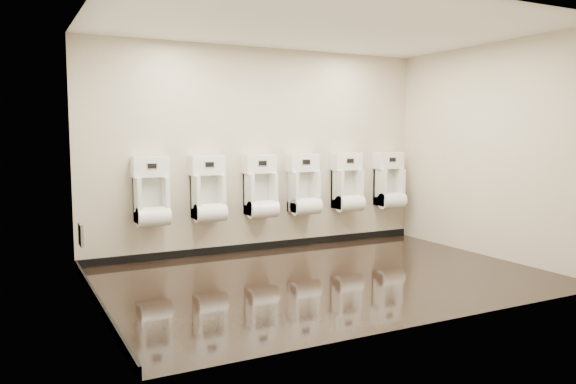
% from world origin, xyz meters
% --- Properties ---
extents(ground, '(5.00, 3.50, 0.00)m').
position_xyz_m(ground, '(0.00, 0.00, 0.00)').
color(ground, black).
rests_on(ground, ground).
extents(ceiling, '(5.00, 3.50, 0.00)m').
position_xyz_m(ceiling, '(0.00, 0.00, 2.80)').
color(ceiling, white).
extents(back_wall, '(5.00, 0.02, 2.80)m').
position_xyz_m(back_wall, '(0.00, 1.75, 1.40)').
color(back_wall, beige).
rests_on(back_wall, ground).
extents(front_wall, '(5.00, 0.02, 2.80)m').
position_xyz_m(front_wall, '(0.00, -1.75, 1.40)').
color(front_wall, beige).
rests_on(front_wall, ground).
extents(left_wall, '(0.02, 3.50, 2.80)m').
position_xyz_m(left_wall, '(-2.50, 0.00, 1.40)').
color(left_wall, beige).
rests_on(left_wall, ground).
extents(right_wall, '(0.02, 3.50, 2.80)m').
position_xyz_m(right_wall, '(2.50, 0.00, 1.40)').
color(right_wall, beige).
rests_on(right_wall, ground).
extents(tile_overlay_left, '(0.01, 3.50, 2.80)m').
position_xyz_m(tile_overlay_left, '(-2.50, 0.00, 1.40)').
color(tile_overlay_left, silver).
rests_on(tile_overlay_left, ground).
extents(skirting_back, '(5.00, 0.02, 0.10)m').
position_xyz_m(skirting_back, '(0.00, 1.74, 0.05)').
color(skirting_back, black).
rests_on(skirting_back, ground).
extents(skirting_left, '(0.02, 3.50, 0.10)m').
position_xyz_m(skirting_left, '(-2.49, 0.00, 0.05)').
color(skirting_left, black).
rests_on(skirting_left, ground).
extents(access_panel, '(0.04, 0.25, 0.25)m').
position_xyz_m(access_panel, '(-2.48, 1.20, 0.50)').
color(access_panel, '#9E9EA3').
rests_on(access_panel, left_wall).
extents(urinal_0, '(0.46, 0.34, 0.85)m').
position_xyz_m(urinal_0, '(-1.59, 1.60, 0.85)').
color(urinal_0, white).
rests_on(urinal_0, back_wall).
extents(urinal_1, '(0.46, 0.34, 0.85)m').
position_xyz_m(urinal_1, '(-0.84, 1.60, 0.85)').
color(urinal_1, white).
rests_on(urinal_1, back_wall).
extents(urinal_2, '(0.46, 0.34, 0.85)m').
position_xyz_m(urinal_2, '(-0.09, 1.60, 0.85)').
color(urinal_2, white).
rests_on(urinal_2, back_wall).
extents(urinal_3, '(0.46, 0.34, 0.85)m').
position_xyz_m(urinal_3, '(0.59, 1.60, 0.85)').
color(urinal_3, white).
rests_on(urinal_3, back_wall).
extents(urinal_4, '(0.46, 0.34, 0.85)m').
position_xyz_m(urinal_4, '(1.33, 1.60, 0.85)').
color(urinal_4, white).
rests_on(urinal_4, back_wall).
extents(urinal_5, '(0.46, 0.34, 0.85)m').
position_xyz_m(urinal_5, '(2.10, 1.60, 0.85)').
color(urinal_5, white).
rests_on(urinal_5, back_wall).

